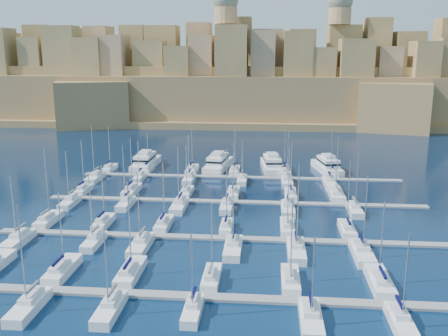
# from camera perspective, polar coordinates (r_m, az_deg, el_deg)

# --- Properties ---
(ground) EXTENTS (600.00, 600.00, 0.00)m
(ground) POSITION_cam_1_polar(r_m,az_deg,el_deg) (101.70, 0.74, -5.67)
(ground) COLOR black
(ground) RESTS_ON ground
(pontoon_near) EXTENTS (84.00, 2.00, 0.40)m
(pontoon_near) POSITION_cam_1_polar(r_m,az_deg,el_deg) (70.49, -1.44, -14.55)
(pontoon_near) COLOR slate
(pontoon_near) RESTS_ON ground
(pontoon_mid_near) EXTENTS (84.00, 2.00, 0.40)m
(pontoon_mid_near) POSITION_cam_1_polar(r_m,az_deg,el_deg) (90.41, 0.15, -8.02)
(pontoon_mid_near) COLOR slate
(pontoon_mid_near) RESTS_ON ground
(pontoon_mid_far) EXTENTS (84.00, 2.00, 0.40)m
(pontoon_mid_far) POSITION_cam_1_polar(r_m,az_deg,el_deg) (111.12, 1.13, -3.89)
(pontoon_mid_far) COLOR slate
(pontoon_mid_far) RESTS_ON ground
(pontoon_far) EXTENTS (84.00, 2.00, 0.40)m
(pontoon_far) POSITION_cam_1_polar(r_m,az_deg,el_deg) (132.24, 1.79, -1.06)
(pontoon_far) COLOR slate
(pontoon_far) RESTS_ON ground
(sailboat_1) EXTENTS (2.84, 9.46, 12.99)m
(sailboat_1) POSITION_cam_1_polar(r_m,az_deg,el_deg) (80.89, -17.98, -10.98)
(sailboat_1) COLOR white
(sailboat_1) RESTS_ON ground
(sailboat_2) EXTENTS (2.83, 9.43, 14.93)m
(sailboat_2) POSITION_cam_1_polar(r_m,az_deg,el_deg) (77.51, -10.64, -11.62)
(sailboat_2) COLOR white
(sailboat_2) RESTS_ON ground
(sailboat_3) EXTENTS (2.41, 8.02, 12.35)m
(sailboat_3) POSITION_cam_1_polar(r_m,az_deg,el_deg) (74.66, -1.44, -12.42)
(sailboat_3) COLOR white
(sailboat_3) RESTS_ON ground
(sailboat_4) EXTENTS (2.60, 8.66, 13.16)m
(sailboat_4) POSITION_cam_1_polar(r_m,az_deg,el_deg) (74.62, 7.60, -12.54)
(sailboat_4) COLOR white
(sailboat_4) RESTS_ON ground
(sailboat_5) EXTENTS (2.93, 9.75, 12.82)m
(sailboat_5) POSITION_cam_1_polar(r_m,az_deg,el_deg) (76.80, 17.36, -12.28)
(sailboat_5) COLOR white
(sailboat_5) RESTS_ON ground
(sailboat_7) EXTENTS (2.70, 9.01, 15.00)m
(sailboat_7) POSITION_cam_1_polar(r_m,az_deg,el_deg) (71.93, -21.38, -14.44)
(sailboat_7) COLOR white
(sailboat_7) RESTS_ON ground
(sailboat_8) EXTENTS (2.56, 8.52, 12.18)m
(sailboat_8) POSITION_cam_1_polar(r_m,az_deg,el_deg) (68.29, -12.90, -15.40)
(sailboat_8) COLOR white
(sailboat_8) RESTS_ON ground
(sailboat_9) EXTENTS (2.18, 7.28, 11.58)m
(sailboat_9) POSITION_cam_1_polar(r_m,az_deg,el_deg) (66.52, -3.58, -15.90)
(sailboat_9) COLOR white
(sailboat_9) RESTS_ON ground
(sailboat_10) EXTENTS (2.69, 8.98, 12.04)m
(sailboat_10) POSITION_cam_1_polar(r_m,az_deg,el_deg) (65.42, 9.89, -16.61)
(sailboat_10) COLOR white
(sailboat_10) RESTS_ON ground
(sailboat_11) EXTENTS (2.46, 8.19, 12.75)m
(sailboat_11) POSITION_cam_1_polar(r_m,az_deg,el_deg) (67.60, 19.53, -16.18)
(sailboat_11) COLOR white
(sailboat_11) RESTS_ON ground
(sailboat_12) EXTENTS (2.67, 8.90, 15.10)m
(sailboat_12) POSITION_cam_1_polar(r_m,az_deg,el_deg) (103.99, -19.42, -5.59)
(sailboat_12) COLOR white
(sailboat_12) RESTS_ON ground
(sailboat_13) EXTENTS (2.43, 8.08, 12.22)m
(sailboat_13) POSITION_cam_1_polar(r_m,az_deg,el_deg) (99.59, -13.60, -6.04)
(sailboat_13) COLOR white
(sailboat_13) RESTS_ON ground
(sailboat_14) EXTENTS (2.49, 8.30, 13.01)m
(sailboat_14) POSITION_cam_1_polar(r_m,az_deg,el_deg) (96.63, -6.89, -6.35)
(sailboat_14) COLOR white
(sailboat_14) RESTS_ON ground
(sailboat_15) EXTENTS (2.21, 7.36, 11.78)m
(sailboat_15) POSITION_cam_1_polar(r_m,az_deg,el_deg) (94.51, 0.28, -6.72)
(sailboat_15) COLOR white
(sailboat_15) RESTS_ON ground
(sailboat_16) EXTENTS (2.61, 8.70, 13.95)m
(sailboat_16) POSITION_cam_1_polar(r_m,az_deg,el_deg) (94.92, 7.26, -6.73)
(sailboat_16) COLOR white
(sailboat_16) RESTS_ON ground
(sailboat_17) EXTENTS (2.55, 8.51, 13.87)m
(sailboat_17) POSITION_cam_1_polar(r_m,az_deg,el_deg) (95.93, 13.89, -6.80)
(sailboat_17) COLOR white
(sailboat_17) RESTS_ON ground
(sailboat_18) EXTENTS (2.74, 9.14, 12.65)m
(sailboat_18) POSITION_cam_1_polar(r_m,az_deg,el_deg) (95.21, -22.46, -7.62)
(sailboat_18) COLOR white
(sailboat_18) RESTS_ON ground
(sailboat_19) EXTENTS (2.36, 7.86, 13.22)m
(sailboat_19) POSITION_cam_1_polar(r_m,az_deg,el_deg) (90.48, -14.64, -8.11)
(sailboat_19) COLOR white
(sailboat_19) RESTS_ON ground
(sailboat_20) EXTENTS (2.83, 9.44, 14.03)m
(sailboat_20) POSITION_cam_1_polar(r_m,az_deg,el_deg) (87.34, -9.47, -8.62)
(sailboat_20) COLOR white
(sailboat_20) RESTS_ON ground
(sailboat_21) EXTENTS (2.81, 9.38, 12.66)m
(sailboat_21) POSITION_cam_1_polar(r_m,az_deg,el_deg) (84.93, 1.04, -9.10)
(sailboat_21) COLOR white
(sailboat_21) RESTS_ON ground
(sailboat_22) EXTENTS (2.91, 9.71, 16.01)m
(sailboat_22) POSITION_cam_1_polar(r_m,az_deg,el_deg) (84.75, 8.24, -9.27)
(sailboat_22) COLOR white
(sailboat_22) RESTS_ON ground
(sailboat_23) EXTENTS (2.98, 9.94, 14.17)m
(sailboat_23) POSITION_cam_1_polar(r_m,az_deg,el_deg) (85.96, 15.49, -9.31)
(sailboat_23) COLOR white
(sailboat_23) RESTS_ON ground
(sailboat_24) EXTENTS (2.22, 7.41, 12.92)m
(sailboat_24) POSITION_cam_1_polar(r_m,az_deg,el_deg) (123.03, -15.77, -2.43)
(sailboat_24) COLOR white
(sailboat_24) RESTS_ON ground
(sailboat_25) EXTENTS (2.80, 9.34, 13.57)m
(sailboat_25) POSITION_cam_1_polar(r_m,az_deg,el_deg) (120.35, -10.49, -2.49)
(sailboat_25) COLOR white
(sailboat_25) RESTS_ON ground
(sailboat_26) EXTENTS (2.42, 8.05, 12.09)m
(sailboat_26) POSITION_cam_1_polar(r_m,az_deg,el_deg) (116.95, -4.32, -2.77)
(sailboat_26) COLOR white
(sailboat_26) RESTS_ON ground
(sailboat_27) EXTENTS (2.63, 8.76, 12.84)m
(sailboat_27) POSITION_cam_1_polar(r_m,az_deg,el_deg) (116.03, 1.06, -2.86)
(sailboat_27) COLOR white
(sailboat_27) RESTS_ON ground
(sailboat_28) EXTENTS (2.60, 8.67, 13.20)m
(sailboat_28) POSITION_cam_1_polar(r_m,az_deg,el_deg) (115.86, 7.60, -3.00)
(sailboat_28) COLOR white
(sailboat_28) RESTS_ON ground
(sailboat_29) EXTENTS (3.12, 10.39, 14.52)m
(sailboat_29) POSITION_cam_1_polar(r_m,az_deg,el_deg) (117.62, 12.69, -2.96)
(sailboat_29) COLOR white
(sailboat_29) RESTS_ON ground
(sailboat_30) EXTENTS (2.51, 8.35, 12.57)m
(sailboat_30) POSITION_cam_1_polar(r_m,az_deg,el_deg) (114.20, -17.18, -3.75)
(sailboat_30) COLOR white
(sailboat_30) RESTS_ON ground
(sailboat_31) EXTENTS (2.47, 8.22, 13.99)m
(sailboat_31) POSITION_cam_1_polar(r_m,az_deg,el_deg) (110.20, -11.15, -4.00)
(sailboat_31) COLOR white
(sailboat_31) RESTS_ON ground
(sailboat_32) EXTENTS (2.80, 9.32, 14.04)m
(sailboat_32) POSITION_cam_1_polar(r_m,az_deg,el_deg) (107.05, -5.13, -4.32)
(sailboat_32) COLOR white
(sailboat_32) RESTS_ON ground
(sailboat_33) EXTENTS (2.51, 8.37, 13.61)m
(sailboat_33) POSITION_cam_1_polar(r_m,az_deg,el_deg) (106.22, 0.31, -4.41)
(sailboat_33) COLOR white
(sailboat_33) RESTS_ON ground
(sailboat_34) EXTENTS (2.75, 9.16, 14.21)m
(sailboat_34) POSITION_cam_1_polar(r_m,az_deg,el_deg) (105.61, 7.30, -4.62)
(sailboat_34) COLOR white
(sailboat_34) RESTS_ON ground
(sailboat_35) EXTENTS (2.50, 8.33, 13.30)m
(sailboat_35) POSITION_cam_1_polar(r_m,az_deg,el_deg) (107.48, 14.71, -4.65)
(sailboat_35) COLOR white
(sailboat_35) RESTS_ON ground
(sailboat_36) EXTENTS (2.39, 7.95, 13.03)m
(sailboat_36) POSITION_cam_1_polar(r_m,az_deg,el_deg) (143.57, -12.93, -0.02)
(sailboat_36) COLOR white
(sailboat_36) RESTS_ON ground
(sailboat_37) EXTENTS (2.30, 7.67, 11.30)m
(sailboat_37) POSITION_cam_1_polar(r_m,az_deg,el_deg) (140.47, -8.69, -0.13)
(sailboat_37) COLOR white
(sailboat_37) RESTS_ON ground
(sailboat_38) EXTENTS (2.67, 8.89, 14.62)m
(sailboat_38) POSITION_cam_1_polar(r_m,az_deg,el_deg) (138.66, -3.69, -0.17)
(sailboat_38) COLOR white
(sailboat_38) RESTS_ON ground
(sailboat_39) EXTENTS (2.57, 8.58, 13.20)m
(sailboat_39) POSITION_cam_1_polar(r_m,az_deg,el_deg) (137.23, 1.22, -0.29)
(sailboat_39) COLOR white
(sailboat_39) RESTS_ON ground
(sailboat_40) EXTENTS (3.14, 10.48, 14.41)m
(sailboat_40) POSITION_cam_1_polar(r_m,az_deg,el_deg) (137.92, 6.91, -0.31)
(sailboat_40) COLOR white
(sailboat_40) RESTS_ON ground
(sailboat_41) EXTENTS (2.77, 9.22, 15.81)m
(sailboat_41) POSITION_cam_1_polar(r_m,az_deg,el_deg) (138.34, 12.16, -0.47)
(sailboat_41) COLOR white
(sailboat_41) RESTS_ON ground
(sailboat_42) EXTENTS (2.89, 9.63, 14.73)m
(sailboat_42) POSITION_cam_1_polar(r_m,az_deg,el_deg) (134.02, -14.51, -1.05)
(sailboat_42) COLOR white
(sailboat_42) RESTS_ON ground
(sailboat_43) EXTENTS (2.13, 7.12, 10.84)m
(sailboat_43) POSITION_cam_1_polar(r_m,az_deg,el_deg) (131.82, -9.62, -1.07)
(sailboat_43) COLOR white
(sailboat_43) RESTS_ON ground
(sailboat_44) EXTENTS (2.51, 8.36, 12.70)m
(sailboat_44) POSITION_cam_1_polar(r_m,az_deg,el_deg) (128.56, -4.01, -1.27)
(sailboat_44) COLOR white
(sailboat_44) RESTS_ON ground
(sailboat_45) EXTENTS (2.33, 7.78, 11.05)m
(sailboat_45) POSITION_cam_1_polar(r_m,az_deg,el_deg) (127.44, 2.08, -1.39)
(sailboat_45) COLOR white
(sailboat_45) RESTS_ON ground
(sailboat_46) EXTENTS (2.75, 9.17, 14.32)m
(sailboat_46) POSITION_cam_1_polar(r_m,az_deg,el_deg) (126.72, 7.21, -1.55)
(sailboat_46) COLOR white
(sailboat_46) RESTS_ON ground
(sailboat_47) EXTENTS (2.92, 9.73, 14.88)m
(sailboat_47) POSITION_cam_1_polar(r_m,az_deg,el_deg) (127.32, 11.99, -1.67)
(sailboat_47) COLOR white
(sailboat_47) RESTS_ON ground
(motor_yacht_a) EXTENTS (5.48, 17.31, 5.25)m
(motor_yacht_a) POSITION_cam_1_polar(r_m,az_deg,el_deg) (145.44, -8.95, 0.73)
(motor_yacht_a) COLOR white
(motor_yacht_a) RESTS_ON ground
(motor_yacht_b) EXTENTS (7.44, 17.86, 5.25)m
(motor_yacht_b) POSITION_cam_1_polar(r_m,az_deg,el_deg) (141.92, -0.68, 0.58)
(motor_yacht_b) COLOR white
(motor_yacht_b) RESTS_ON ground
(motor_yacht_c) EXTENTS (6.70, 17.19, 5.25)m
(motor_yacht_c) POSITION_cam_1_polar(r_m,az_deg,el_deg) (140.98, 5.48, 0.43)
(motor_yacht_c) COLOR white
(motor_yacht_c) RESTS_ON ground
(motor_yacht_d) EXTENTS (7.75, 16.43, 5.25)m
(motor_yacht_d) POSITION_cam_1_polar(r_m,az_deg,el_deg) (141.51, 11.73, 0.26)
(motor_yacht_d) COLOR white
(motor_yacht_d) RESTS_ON ground
(fortified_city) EXTENTS (460.00, 108.95, 59.52)m
(fortified_city) POSITION_cam_1_polar(r_m,az_deg,el_deg) (251.90, 3.43, 9.18)
(fortified_city) COLOR brown
(fortified_city) RESTS_ON ground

